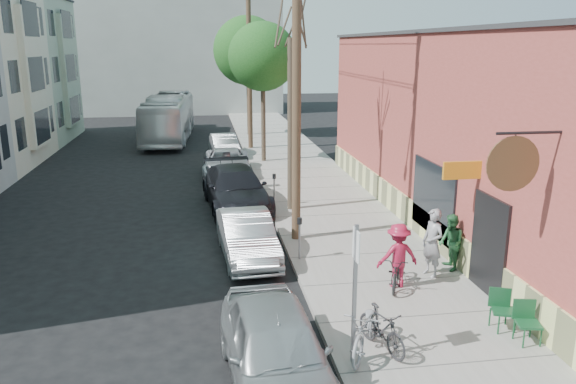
{
  "coord_description": "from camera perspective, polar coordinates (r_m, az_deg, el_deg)",
  "views": [
    {
      "loc": [
        -0.37,
        -13.06,
        6.13
      ],
      "look_at": [
        2.3,
        4.37,
        1.5
      ],
      "focal_mm": 35.0,
      "sensor_mm": 36.0,
      "label": 1
    }
  ],
  "objects": [
    {
      "name": "ground",
      "position": [
        14.44,
        -6.51,
        -10.52
      ],
      "size": [
        120.0,
        120.0,
        0.0
      ],
      "primitive_type": "plane",
      "color": "black"
    },
    {
      "name": "sidewalk",
      "position": [
        25.24,
        2.11,
        0.81
      ],
      "size": [
        4.5,
        58.0,
        0.15
      ],
      "primitive_type": "cube",
      "color": "gray",
      "rests_on": "ground"
    },
    {
      "name": "cafe_building",
      "position": [
        20.54,
        18.62,
        6.02
      ],
      "size": [
        6.6,
        20.2,
        6.61
      ],
      "color": "#9B3F39",
      "rests_on": "ground"
    },
    {
      "name": "end_cap_building",
      "position": [
        55.09,
        -10.73,
        14.32
      ],
      "size": [
        18.0,
        8.0,
        12.0
      ],
      "primitive_type": "cube",
      "color": "#ADAEA8",
      "rests_on": "ground"
    },
    {
      "name": "sign_post",
      "position": [
        10.74,
        6.83,
        -8.99
      ],
      "size": [
        0.07,
        0.45,
        2.8
      ],
      "color": "slate",
      "rests_on": "sidewalk"
    },
    {
      "name": "parking_meter_near",
      "position": [
        16.02,
        1.19,
        -4.03
      ],
      "size": [
        0.14,
        0.14,
        1.24
      ],
      "color": "slate",
      "rests_on": "sidewalk"
    },
    {
      "name": "parking_meter_far",
      "position": [
        21.4,
        -1.41,
        0.78
      ],
      "size": [
        0.14,
        0.14,
        1.24
      ],
      "color": "slate",
      "rests_on": "sidewalk"
    },
    {
      "name": "utility_pole_near",
      "position": [
        16.99,
        0.68,
        12.27
      ],
      "size": [
        3.57,
        0.28,
        10.0
      ],
      "color": "#503A28",
      "rests_on": "sidewalk"
    },
    {
      "name": "utility_pole_far",
      "position": [
        33.41,
        -3.96,
        13.32
      ],
      "size": [
        1.8,
        0.28,
        10.0
      ],
      "color": "#503A28",
      "rests_on": "sidewalk"
    },
    {
      "name": "tree_bare",
      "position": [
        20.53,
        0.28,
        6.69
      ],
      "size": [
        0.24,
        0.24,
        6.24
      ],
      "color": "#44392C",
      "rests_on": "sidewalk"
    },
    {
      "name": "tree_leafy_mid",
      "position": [
        29.47,
        -2.59,
        13.55
      ],
      "size": [
        3.52,
        3.52,
        7.18
      ],
      "color": "#44392C",
      "rests_on": "sidewalk"
    },
    {
      "name": "tree_leafy_far",
      "position": [
        38.67,
        -4.12,
        14.13
      ],
      "size": [
        4.57,
        4.57,
        7.91
      ],
      "color": "#44392C",
      "rests_on": "sidewalk"
    },
    {
      "name": "patio_chair_a",
      "position": [
        13.19,
        21.03,
        -11.19
      ],
      "size": [
        0.64,
        0.64,
        0.88
      ],
      "primitive_type": null,
      "rotation": [
        0.0,
        0.0,
        -0.35
      ],
      "color": "#124323",
      "rests_on": "sidewalk"
    },
    {
      "name": "patio_chair_b",
      "position": [
        12.83,
        23.23,
        -12.16
      ],
      "size": [
        0.6,
        0.6,
        0.88
      ],
      "primitive_type": null,
      "rotation": [
        0.0,
        0.0,
        -0.22
      ],
      "color": "#124323",
      "rests_on": "sidewalk"
    },
    {
      "name": "patron_grey",
      "position": [
        15.34,
        14.48,
        -5.02
      ],
      "size": [
        0.64,
        0.78,
        1.85
      ],
      "primitive_type": "imported",
      "rotation": [
        0.0,
        0.0,
        -1.24
      ],
      "color": "gray",
      "rests_on": "sidewalk"
    },
    {
      "name": "patron_green",
      "position": [
        15.94,
        16.22,
        -4.95
      ],
      "size": [
        0.64,
        0.79,
        1.56
      ],
      "primitive_type": "imported",
      "rotation": [
        0.0,
        0.0,
        -1.63
      ],
      "color": "#296739",
      "rests_on": "sidewalk"
    },
    {
      "name": "cyclist",
      "position": [
        14.5,
        11.1,
        -6.35
      ],
      "size": [
        1.13,
        0.7,
        1.67
      ],
      "primitive_type": "imported",
      "rotation": [
        0.0,
        0.0,
        3.22
      ],
      "color": "maroon",
      "rests_on": "sidewalk"
    },
    {
      "name": "cyclist_bike",
      "position": [
        14.65,
        11.02,
        -7.83
      ],
      "size": [
        1.2,
        1.73,
        0.86
      ],
      "primitive_type": "imported",
      "rotation": [
        0.0,
        0.0,
        -0.42
      ],
      "color": "black",
      "rests_on": "sidewalk"
    },
    {
      "name": "parked_bike_a",
      "position": [
        11.75,
        9.49,
        -13.58
      ],
      "size": [
        0.9,
        1.56,
        0.9
      ],
      "primitive_type": "imported",
      "rotation": [
        0.0,
        0.0,
        0.34
      ],
      "color": "black",
      "rests_on": "sidewalk"
    },
    {
      "name": "parked_bike_b",
      "position": [
        11.6,
        8.04,
        -13.6
      ],
      "size": [
        1.57,
        2.01,
        1.02
      ],
      "primitive_type": "imported",
      "rotation": [
        0.0,
        0.0,
        -0.53
      ],
      "color": "gray",
      "rests_on": "sidewalk"
    },
    {
      "name": "car_0",
      "position": [
        10.57,
        -1.17,
        -15.76
      ],
      "size": [
        2.06,
        4.61,
        1.54
      ],
      "primitive_type": "imported",
      "rotation": [
        0.0,
        0.0,
        0.05
      ],
      "color": "#A3A7AA",
      "rests_on": "ground"
    },
    {
      "name": "car_1",
      "position": [
        16.59,
        -4.18,
        -4.52
      ],
      "size": [
        1.72,
        4.2,
        1.35
      ],
      "primitive_type": "imported",
      "rotation": [
        0.0,
        0.0,
        0.07
      ],
      "color": "#A2A5A9",
      "rests_on": "ground"
    },
    {
      "name": "car_2",
      "position": [
        21.6,
        -5.32,
        0.32
      ],
      "size": [
        2.72,
        5.62,
        1.58
      ],
      "primitive_type": "imported",
      "rotation": [
        0.0,
        0.0,
        0.1
      ],
      "color": "black",
      "rests_on": "ground"
    },
    {
      "name": "car_3",
      "position": [
        27.04,
        -6.27,
        2.92
      ],
      "size": [
        2.39,
        4.79,
        1.3
      ],
      "primitive_type": "imported",
      "rotation": [
        0.0,
        0.0,
        -0.05
      ],
      "color": "#B4B6BD",
      "rests_on": "ground"
    },
    {
      "name": "car_4",
      "position": [
        31.75,
        -6.48,
        4.66
      ],
      "size": [
        1.68,
        4.01,
        1.29
      ],
      "primitive_type": "imported",
      "rotation": [
        0.0,
        0.0,
        0.08
      ],
      "color": "#9EA1A5",
      "rests_on": "ground"
    },
    {
      "name": "bus",
      "position": [
        38.12,
        -12.03,
        7.4
      ],
      "size": [
        3.09,
        10.86,
        2.99
      ],
      "primitive_type": "imported",
      "rotation": [
        0.0,
        0.0,
        -0.05
      ],
      "color": "silver",
      "rests_on": "ground"
    }
  ]
}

